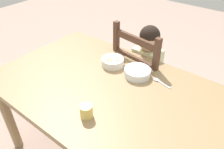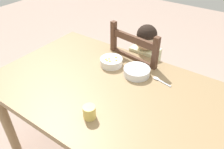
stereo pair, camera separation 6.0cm
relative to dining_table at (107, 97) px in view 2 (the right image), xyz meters
name	(u,v)px [view 2 (the right image)]	position (x,y,z in m)	size (l,w,h in m)	color
dining_table	(107,97)	(0.00, 0.00, 0.00)	(1.47, 0.93, 0.72)	#947650
dining_chair	(140,79)	(-0.02, 0.51, -0.18)	(0.47, 0.47, 0.96)	#4F3122
child_figure	(143,63)	(-0.02, 0.51, -0.01)	(0.32, 0.31, 0.94)	beige
bowl_of_peas	(137,71)	(0.09, 0.22, 0.12)	(0.18, 0.18, 0.05)	white
bowl_of_carrots	(111,62)	(-0.12, 0.22, 0.12)	(0.16, 0.16, 0.05)	white
spoon	(159,80)	(0.24, 0.24, 0.09)	(0.14, 0.05, 0.01)	silver
drinking_cup	(89,112)	(0.08, -0.26, 0.13)	(0.07, 0.07, 0.07)	#E1C661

